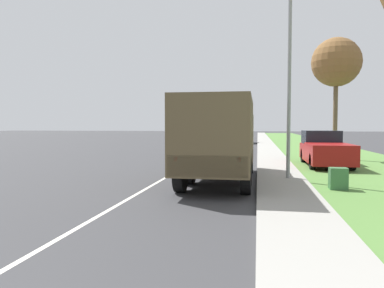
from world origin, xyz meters
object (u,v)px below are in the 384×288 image
object	(u,v)px
car_second_ahead	(245,138)
pickup_truck	(325,149)
car_nearest_ahead	(185,142)
military_truck	(220,136)
lamp_post	(284,52)

from	to	relation	value
car_second_ahead	pickup_truck	world-z (taller)	pickup_truck
car_second_ahead	pickup_truck	size ratio (longest dim) A/B	0.86
car_nearest_ahead	military_truck	bearing A→B (deg)	-74.06
car_second_ahead	pickup_truck	bearing A→B (deg)	-78.22
car_nearest_ahead	lamp_post	xyz separation A→B (m)	(6.49, -13.96, 4.03)
pickup_truck	military_truck	bearing A→B (deg)	-126.29
pickup_truck	lamp_post	bearing A→B (deg)	-113.07
military_truck	car_nearest_ahead	xyz separation A→B (m)	(-4.19, 14.66, -0.92)
military_truck	pickup_truck	size ratio (longest dim) A/B	1.45
car_nearest_ahead	car_second_ahead	size ratio (longest dim) A/B	1.03
car_nearest_ahead	pickup_truck	size ratio (longest dim) A/B	0.89
car_second_ahead	pickup_truck	xyz separation A→B (m)	(4.90, -23.49, 0.22)
car_nearest_ahead	pickup_truck	distance (m)	12.12
military_truck	lamp_post	size ratio (longest dim) A/B	0.97
military_truck	lamp_post	xyz separation A→B (m)	(2.30, 0.70, 3.11)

